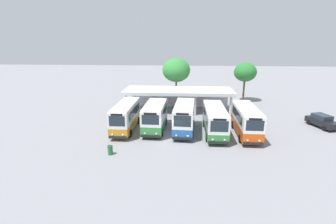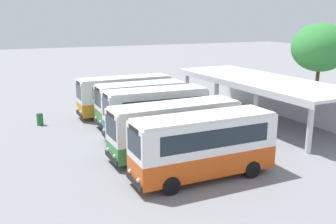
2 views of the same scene
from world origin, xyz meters
name	(u,v)px [view 1 (image 1 of 2)]	position (x,y,z in m)	size (l,w,h in m)	color
ground_plane	(171,139)	(0.00, 0.00, 0.00)	(180.00, 180.00, 0.00)	gray
city_bus_nearest_orange	(126,116)	(-5.69, 2.69, 1.82)	(2.27, 7.92, 3.30)	black
city_bus_second_in_row	(155,116)	(-2.14, 2.75, 1.83)	(2.55, 6.90, 3.31)	black
city_bus_middle_cream	(184,117)	(1.41, 2.40, 1.91)	(2.62, 7.10, 3.47)	black
city_bus_fourth_amber	(215,119)	(4.97, 2.04, 1.78)	(2.33, 7.97, 3.22)	black
city_bus_fifth_blue	(246,120)	(8.52, 1.86, 1.85)	(2.36, 7.62, 3.35)	black
parked_car_flank	(322,121)	(18.89, 5.39, 0.83)	(2.83, 4.40, 1.62)	black
terminal_canopy	(178,93)	(0.40, 12.68, 2.66)	(16.72, 5.93, 3.40)	silver
waiting_chair_end_by_column	(171,109)	(-0.75, 11.12, 0.52)	(0.46, 0.46, 0.86)	slate
waiting_chair_second_from_end	(175,109)	(-0.03, 11.16, 0.52)	(0.46, 0.46, 0.86)	slate
waiting_chair_middle_seat	(180,109)	(0.69, 11.11, 0.52)	(0.46, 0.46, 0.86)	slate
waiting_chair_fourth_seat	(184,109)	(1.41, 11.18, 0.52)	(0.46, 0.46, 0.86)	slate
roadside_tree_behind_canopy	(176,70)	(-0.20, 18.98, 5.58)	(4.99, 4.99, 7.71)	brown
roadside_tree_east_of_canopy	(245,72)	(12.07, 19.20, 5.28)	(3.95, 3.95, 6.99)	brown
litter_bin_apron	(110,150)	(-5.61, -4.30, 0.46)	(0.49, 0.49, 0.90)	#266633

